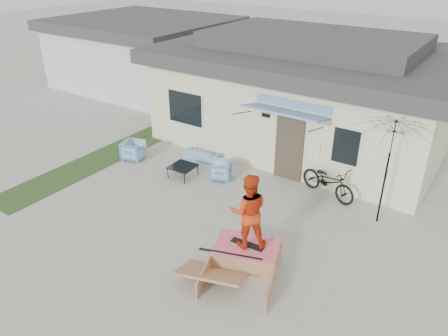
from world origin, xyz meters
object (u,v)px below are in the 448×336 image
Objects in this scene: patio_umbrella at (387,165)px; skater at (248,210)px; loveseat at (202,152)px; armchair_right at (220,169)px; bicycle at (329,178)px; armchair_left at (133,149)px; skateboard at (247,244)px; coffee_table at (183,171)px; skate_ramp at (247,254)px.

skater is (-2.08, -3.50, -0.28)m from patio_umbrella.
armchair_right is (1.38, -0.84, 0.09)m from loveseat.
bicycle is (3.32, 0.93, 0.27)m from armchair_right.
skater reaches higher than loveseat.
patio_umbrella is at bearing -90.39° from bicycle.
armchair_left is 0.33× the size of patio_umbrella.
armchair_right is at bearing -81.74° from skater.
loveseat is at bearing -145.16° from armchair_right.
armchair_right reaches higher than skateboard.
skater is at bearing -32.04° from coffee_table.
coffee_table is at bearing -170.91° from patio_umbrella.
armchair_right is at bearing 144.55° from loveseat.
armchair_right is 4.43m from skater.
patio_umbrella is (5.02, 0.39, 1.41)m from armchair_right.
armchair_right is 4.33m from skate_ramp.
skater is (-0.02, 0.05, 1.22)m from skate_ramp.
coffee_table is 0.36× the size of patio_umbrella.
bicycle is 2.31× the size of skateboard.
loveseat is 1.62m from armchair_right.
armchair_left is at bearing 119.19° from bicycle.
bicycle is at bearing 80.47° from skateboard.
skate_ramp is (4.05, -2.57, 0.06)m from coffee_table.
skater reaches higher than armchair_left.
patio_umbrella is 4.08m from skater.
skate_ramp is at bearing 19.22° from armchair_right.
skate_ramp is 1.22m from skater.
armchair_right reaches higher than loveseat.
skateboard is at bearing -129.43° from armchair_left.
loveseat is 1.92× the size of armchair_right.
patio_umbrella reaches higher than coffee_table.
skate_ramp is (2.96, -3.16, -0.09)m from armchair_right.
armchair_right is 0.82× the size of skateboard.
armchair_left is 0.89× the size of skateboard.
armchair_right is 0.36× the size of bicycle.
loveseat is 5.86m from skateboard.
loveseat is 0.68× the size of bicycle.
patio_umbrella is at bearing -155.80° from skater.
armchair_left is 0.37× the size of skate_ramp.
bicycle is 4.14m from skater.
skateboard reaches higher than loveseat.
bicycle reaches higher than armchair_left.
patio_umbrella is 4.37m from skate_ramp.
patio_umbrella reaches higher than bicycle.
bicycle is at bearing 162.56° from patio_umbrella.
loveseat is 1.45m from coffee_table.
coffee_table is 0.41× the size of bicycle.
skate_ramp is at bearing -129.74° from armchair_left.
bicycle is 0.96× the size of skate_ramp.
coffee_table is (0.29, -1.42, -0.06)m from loveseat.
skateboard is (-0.38, -4.04, -0.09)m from bicycle.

